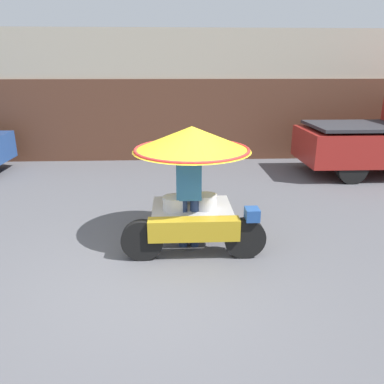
{
  "coord_description": "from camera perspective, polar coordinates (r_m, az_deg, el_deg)",
  "views": [
    {
      "loc": [
        0.28,
        -4.42,
        2.73
      ],
      "look_at": [
        0.54,
        1.18,
        0.85
      ],
      "focal_mm": 35.0,
      "sensor_mm": 36.0,
      "label": 1
    }
  ],
  "objects": [
    {
      "name": "vendor_person",
      "position": [
        5.73,
        -0.5,
        -0.03
      ],
      "size": [
        0.38,
        0.22,
        1.62
      ],
      "color": "navy",
      "rests_on": "ground"
    },
    {
      "name": "ground_plane",
      "position": [
        5.2,
        -5.52,
        -13.2
      ],
      "size": [
        36.0,
        36.0,
        0.0
      ],
      "primitive_type": "plane",
      "color": "#56565B"
    },
    {
      "name": "vendor_motorcycle_cart",
      "position": [
        5.73,
        0.04,
        5.43
      ],
      "size": [
        2.14,
        1.83,
        1.88
      ],
      "color": "black",
      "rests_on": "ground"
    },
    {
      "name": "shopfront_building",
      "position": [
        12.39,
        -4.13,
        14.54
      ],
      "size": [
        28.0,
        2.06,
        3.79
      ],
      "color": "#B2A893",
      "rests_on": "ground"
    }
  ]
}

